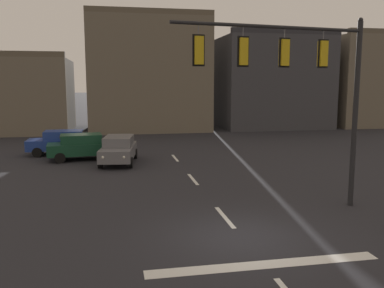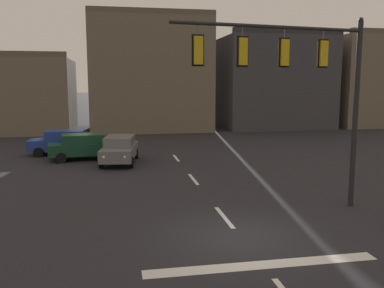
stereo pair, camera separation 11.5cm
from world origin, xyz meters
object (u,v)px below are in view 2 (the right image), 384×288
signal_mast_near_side (300,73)px  car_lot_middle (64,142)px  car_lot_nearside (120,149)px  car_lot_farside (84,146)px

signal_mast_near_side → car_lot_middle: size_ratio=1.65×
signal_mast_near_side → car_lot_middle: signal_mast_near_side is taller
car_lot_middle → car_lot_nearside: bearing=-46.0°
signal_mast_near_side → car_lot_farside: size_ratio=1.60×
car_lot_nearside → car_lot_middle: 5.29m
signal_mast_near_side → car_lot_farside: bearing=124.3°
car_lot_middle → car_lot_farside: 2.70m
signal_mast_near_side → car_lot_nearside: 13.27m
car_lot_nearside → car_lot_middle: size_ratio=1.04×
signal_mast_near_side → car_lot_farside: signal_mast_near_side is taller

